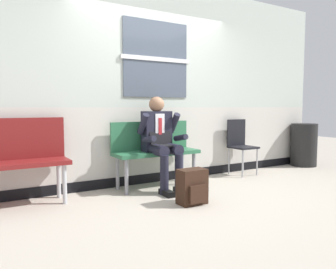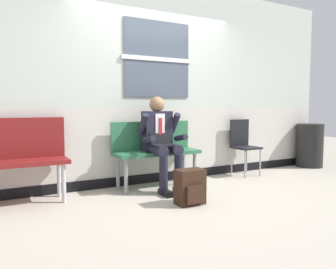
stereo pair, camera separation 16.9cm
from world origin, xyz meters
TOP-DOWN VIEW (x-y plane):
  - ground_plane at (0.00, 0.00)m, footprint 18.00×18.00m
  - station_wall at (0.00, 0.70)m, footprint 6.68×0.17m
  - bench_with_person at (-0.13, 0.42)m, footprint 1.21×0.42m
  - bench_empty at (-1.94, 0.43)m, footprint 1.19×0.42m
  - person_seated at (-0.13, 0.22)m, footprint 0.57×0.70m
  - backpack at (-0.16, -0.56)m, footprint 0.33×0.24m
  - folding_chair at (1.50, 0.45)m, footprint 0.38×0.38m
  - trash_bin at (3.09, 0.40)m, footprint 0.48×0.48m

SIDE VIEW (x-z plane):
  - ground_plane at x=0.00m, z-range 0.00..0.00m
  - backpack at x=-0.16m, z-range 0.00..0.40m
  - trash_bin at x=3.09m, z-range 0.00..0.80m
  - folding_chair at x=1.50m, z-range 0.09..1.00m
  - bench_with_person at x=-0.13m, z-range 0.09..1.01m
  - bench_empty at x=-1.94m, z-range 0.08..1.07m
  - person_seated at x=-0.13m, z-range 0.05..1.31m
  - station_wall at x=0.00m, z-range -0.01..2.94m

